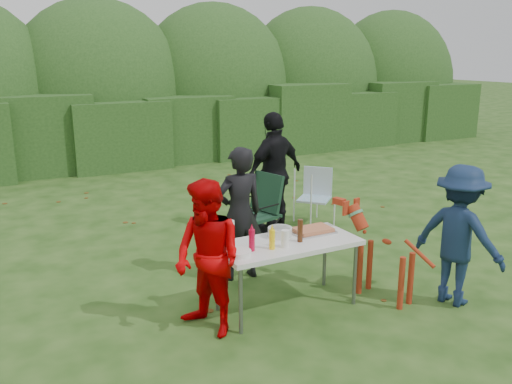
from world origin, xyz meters
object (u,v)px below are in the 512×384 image
paper_towel_roll (229,233)px  mustard_bottle (272,239)px  person_red_jacket (208,259)px  person_black_puffy (275,173)px  beer_bottle (300,231)px  folding_table (287,246)px  dog (386,255)px  camping_chair (255,211)px  lawn_chair (314,197)px  person_cook (239,214)px  child (459,235)px  ketchup_bottle (252,240)px

paper_towel_roll → mustard_bottle: bearing=-41.1°
person_red_jacket → mustard_bottle: person_red_jacket is taller
person_black_puffy → beer_bottle: (-1.03, -2.33, -0.05)m
folding_table → person_red_jacket: bearing=-174.3°
folding_table → paper_towel_roll: size_ratio=5.77×
dog → mustard_bottle: dog is taller
folding_table → camping_chair: (0.56, 1.80, -0.17)m
camping_chair → beer_bottle: size_ratio=4.28×
dog → lawn_chair: bearing=-32.9°
mustard_bottle → beer_bottle: size_ratio=0.83×
beer_bottle → person_cook: bearing=101.6°
child → person_red_jacket: bearing=58.9°
lawn_chair → ketchup_bottle: size_ratio=4.02×
person_cook → person_black_puffy: person_black_puffy is taller
folding_table → beer_bottle: 0.22m
person_black_puffy → beer_bottle: person_black_puffy is taller
person_cook → person_red_jacket: (-0.84, -1.03, -0.05)m
child → beer_bottle: bearing=49.4°
lawn_chair → paper_towel_roll: paper_towel_roll is taller
dog → paper_towel_roll: bearing=57.7°
folding_table → person_cook: bearing=95.5°
folding_table → paper_towel_roll: (-0.59, 0.18, 0.18)m
dog → paper_towel_roll: size_ratio=4.08×
folding_table → beer_bottle: (0.12, -0.06, 0.17)m
person_black_puffy → lawn_chair: size_ratio=2.05×
person_red_jacket → camping_chair: (1.49, 1.89, -0.24)m
lawn_chair → ketchup_bottle: bearing=2.6°
person_red_jacket → paper_towel_roll: (0.34, 0.27, 0.11)m
folding_table → beer_bottle: bearing=-28.4°
dog → person_cook: bearing=27.1°
person_red_jacket → beer_bottle: bearing=72.0°
camping_chair → mustard_bottle: camping_chair is taller
person_black_puffy → lawn_chair: (0.74, 0.03, -0.46)m
person_black_puffy → ketchup_bottle: (-1.59, -2.33, -0.06)m
person_black_puffy → child: 3.06m
child → camping_chair: (-1.12, 2.54, -0.25)m
dog → beer_bottle: (-0.95, 0.26, 0.36)m
ketchup_bottle → folding_table: bearing=8.0°
person_cook → ketchup_bottle: (-0.36, -1.00, 0.05)m
person_black_puffy → ketchup_bottle: size_ratio=8.24×
person_black_puffy → beer_bottle: size_ratio=7.55×
child → dog: (-0.62, 0.42, -0.26)m
person_black_puffy → dog: (-0.08, -2.59, -0.40)m
lawn_chair → camping_chair: bearing=-22.0°
person_black_puffy → mustard_bottle: person_black_puffy is taller
beer_bottle → person_red_jacket: bearing=-178.3°
dog → lawn_chair: dog is taller
folding_table → ketchup_bottle: (-0.45, -0.06, 0.16)m
paper_towel_roll → ketchup_bottle: bearing=-60.6°
camping_chair → paper_towel_roll: (-1.15, -1.62, 0.36)m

